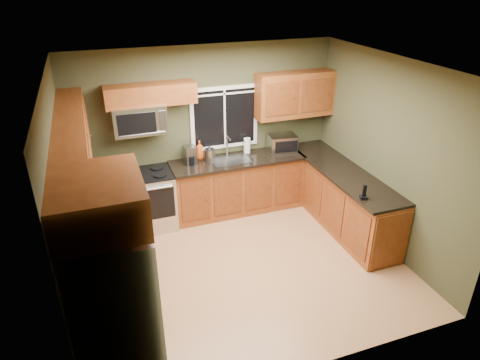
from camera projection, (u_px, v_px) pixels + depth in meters
floor at (245, 265)px, 5.91m from camera, size 4.20×4.20×0.00m
ceiling at (246, 68)px, 4.71m from camera, size 4.20×4.20×0.00m
back_wall at (207, 131)px, 6.83m from camera, size 4.20×0.00×4.20m
front_wall at (316, 262)px, 3.79m from camera, size 4.20×0.00×4.20m
left_wall at (66, 206)px, 4.68m from camera, size 0.00×3.60×3.60m
right_wall at (387, 156)px, 5.95m from camera, size 0.00×3.60×3.60m
window at (225, 118)px, 6.82m from camera, size 1.12×0.03×1.02m
base_cabinets_left at (103, 245)px, 5.57m from camera, size 0.60×2.65×0.90m
countertop_left at (100, 214)px, 5.37m from camera, size 0.65×2.65×0.04m
base_cabinets_back at (237, 185)px, 7.10m from camera, size 2.17×0.60×0.90m
countertop_back at (238, 160)px, 6.87m from camera, size 2.17×0.65×0.04m
base_cabinets_peninsula at (341, 198)px, 6.71m from camera, size 0.60×2.52×0.90m
countertop_peninsula at (342, 171)px, 6.50m from camera, size 0.65×2.50×0.04m
upper_cabinets_left at (74, 146)px, 4.90m from camera, size 0.33×2.65×0.72m
upper_cabinets_back_left at (151, 94)px, 6.12m from camera, size 1.30×0.33×0.30m
upper_cabinets_back_right at (295, 94)px, 6.90m from camera, size 1.30×0.33×0.72m
upper_cabinet_over_fridge at (98, 201)px, 3.39m from camera, size 0.72×0.90×0.38m
refrigerator at (116, 310)px, 3.89m from camera, size 0.74×0.90×1.80m
range at (149, 200)px, 6.63m from camera, size 0.76×0.69×0.94m
microwave at (139, 119)px, 6.18m from camera, size 0.76×0.41×0.42m
sink at (231, 159)px, 6.84m from camera, size 0.60×0.42×0.36m
toaster_oven at (282, 143)px, 7.10m from camera, size 0.48×0.40×0.28m
coffee_maker at (190, 156)px, 6.66m from camera, size 0.19×0.24×0.28m
kettle at (210, 155)px, 6.67m from camera, size 0.21×0.21×0.29m
paper_towel_roll at (247, 145)px, 7.05m from camera, size 0.13×0.13×0.28m
soap_bottle_a at (200, 150)px, 6.82m from camera, size 0.15×0.15×0.30m
soap_bottle_c at (209, 153)px, 6.89m from camera, size 0.15×0.15×0.15m
cordless_phone at (364, 195)px, 5.66m from camera, size 0.12×0.12×0.20m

